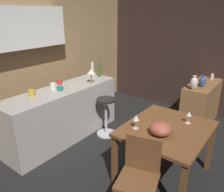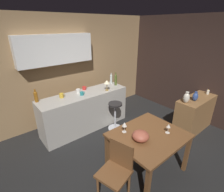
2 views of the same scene
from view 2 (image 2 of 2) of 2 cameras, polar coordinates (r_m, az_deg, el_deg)
The scene contains 22 objects.
ground_plane at distance 3.47m, azimuth 3.79°, elevation -19.99°, with size 9.00×9.00×0.00m, color black.
wall_kitchen_back at distance 4.35m, azimuth -15.52°, elevation 9.65°, with size 5.20×0.33×2.60m.
wall_side_right at distance 4.92m, azimuth 24.22°, elevation 8.61°, with size 0.10×4.40×2.60m, color #33231E.
dining_table at distance 2.89m, azimuth 12.17°, elevation -14.01°, with size 1.12×0.97×0.74m.
kitchen_counter at distance 4.11m, azimuth -9.10°, elevation -4.99°, with size 2.10×0.60×0.90m, color #B2ADA3.
sideboard_cabinet at distance 4.46m, azimuth 26.04°, elevation -5.45°, with size 1.10×0.44×0.82m, color olive.
chair_near_window at distance 2.57m, azimuth 1.49°, elevation -23.48°, with size 0.49×0.49×0.89m.
bar_stool at distance 4.03m, azimuth 1.08°, elevation -6.61°, with size 0.34×0.34×0.69m.
wine_glass_left at distance 2.76m, azimuth 4.23°, elevation -9.61°, with size 0.08×0.08×0.18m.
wine_glass_right at distance 2.88m, azimuth 18.55°, elevation -9.69°, with size 0.07×0.07×0.16m.
fruit_bowl at distance 2.65m, azimuth 9.62°, elevation -13.14°, with size 0.26×0.26×0.15m, color #9E4C38.
wine_bottle_amber at distance 3.74m, azimuth -24.33°, elevation -0.04°, with size 0.07×0.07×0.27m.
wine_bottle_clear at distance 4.49m, azimuth -0.29°, elevation 5.90°, with size 0.06×0.06×0.29m.
wine_bottle_olive at distance 4.37m, azimuth 1.26°, elevation 5.62°, with size 0.07×0.07×0.33m.
cup_teal at distance 3.83m, azimuth -10.11°, elevation 0.84°, with size 0.12×0.09×0.08m.
cup_white at distance 3.94m, azimuth -11.33°, elevation 1.62°, with size 0.13×0.09×0.10m.
cup_red at distance 4.14m, azimuth -9.38°, elevation 2.65°, with size 0.13×0.09×0.08m.
cup_mustard at distance 3.79m, azimuth -16.68°, elevation 0.16°, with size 0.13×0.09×0.10m.
counter_lamp at distance 3.98m, azimuth -1.75°, elevation 4.58°, with size 0.15×0.15×0.26m.
pillar_candle_tall at distance 4.63m, azimuth 29.63°, elevation 1.16°, with size 0.06×0.06×0.13m.
vase_ceramic_blue at distance 4.07m, azimuth 26.29°, elevation -0.19°, with size 0.11×0.11×0.21m.
vase_ceramic_ivory at distance 3.88m, azimuth 23.83°, elevation -0.56°, with size 0.13×0.13×0.25m.
Camera 2 is at (-1.77, -1.81, 2.37)m, focal length 27.08 mm.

